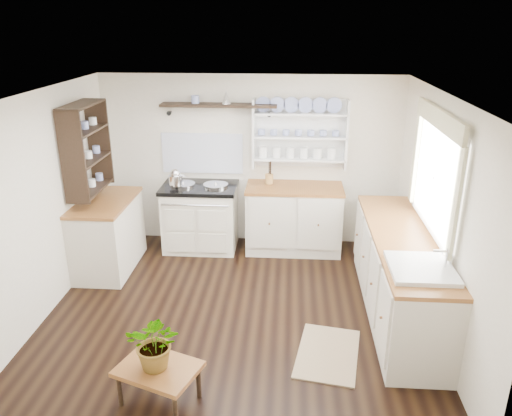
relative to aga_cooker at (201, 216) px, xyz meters
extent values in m
cube|color=black|center=(0.66, -1.57, -0.45)|extent=(4.00, 3.80, 0.01)
cube|color=beige|center=(0.66, 0.33, 0.70)|extent=(4.00, 0.02, 2.30)
cube|color=beige|center=(2.66, -1.57, 0.70)|extent=(0.02, 3.80, 2.30)
cube|color=beige|center=(-1.34, -1.57, 0.70)|extent=(0.02, 3.80, 2.30)
cube|color=white|center=(0.66, -1.57, 1.85)|extent=(4.00, 3.80, 0.01)
cube|color=white|center=(2.62, -1.42, 1.05)|extent=(0.04, 1.40, 1.00)
cube|color=white|center=(2.60, -1.42, 1.05)|extent=(0.02, 1.50, 1.10)
cube|color=beige|center=(2.58, -1.42, 1.63)|extent=(0.04, 1.55, 0.18)
cube|color=#EDE5CE|center=(0.00, 0.00, -0.03)|extent=(0.96, 0.62, 0.84)
cube|color=black|center=(0.00, 0.00, 0.41)|extent=(1.00, 0.66, 0.05)
cylinder|color=silver|center=(-0.22, 0.00, 0.45)|extent=(0.32, 0.32, 0.03)
cylinder|color=silver|center=(0.22, 0.00, 0.45)|extent=(0.32, 0.32, 0.03)
cylinder|color=silver|center=(0.00, -0.35, 0.29)|extent=(0.86, 0.02, 0.02)
cube|color=beige|center=(1.26, 0.03, -0.01)|extent=(1.25, 0.60, 0.88)
cube|color=brown|center=(1.26, 0.03, 0.43)|extent=(1.27, 0.63, 0.04)
cube|color=beige|center=(2.36, -1.47, -0.01)|extent=(0.60, 2.40, 0.88)
cube|color=brown|center=(2.36, -1.47, 0.43)|extent=(0.62, 2.43, 0.04)
cube|color=white|center=(2.36, -2.22, 0.35)|extent=(0.55, 0.60, 0.28)
cylinder|color=silver|center=(2.56, -2.22, 0.55)|extent=(0.02, 0.02, 0.22)
cube|color=beige|center=(-1.04, -0.67, -0.01)|extent=(0.60, 1.10, 0.88)
cube|color=brown|center=(-1.04, -0.67, 0.43)|extent=(0.62, 1.13, 0.04)
cube|color=white|center=(1.31, 0.31, 1.10)|extent=(1.20, 0.03, 0.90)
cube|color=white|center=(1.31, 0.22, 1.10)|extent=(1.20, 0.22, 0.02)
cylinder|color=navy|center=(1.31, 0.23, 1.37)|extent=(0.20, 0.02, 0.20)
cube|color=black|center=(0.26, 0.20, 1.47)|extent=(1.50, 0.24, 0.04)
cone|color=black|center=(-0.39, 0.27, 1.36)|extent=(0.06, 0.20, 0.06)
cone|color=black|center=(0.91, 0.27, 1.36)|extent=(0.06, 0.20, 0.06)
cube|color=black|center=(-1.18, -0.67, 1.10)|extent=(0.28, 0.80, 1.05)
cylinder|color=#AF7E40|center=(0.92, 0.11, 0.52)|extent=(0.11, 0.11, 0.13)
cube|color=brown|center=(0.18, -2.97, -0.13)|extent=(0.75, 0.64, 0.04)
cylinder|color=black|center=(-0.13, -3.04, -0.30)|extent=(0.04, 0.04, 0.30)
cylinder|color=black|center=(-0.01, -2.71, -0.30)|extent=(0.04, 0.04, 0.30)
cylinder|color=black|center=(0.37, -3.23, -0.30)|extent=(0.04, 0.04, 0.30)
cylinder|color=black|center=(0.49, -2.90, -0.30)|extent=(0.04, 0.04, 0.30)
imported|color=#3F7233|center=(0.18, -2.97, 0.12)|extent=(0.44, 0.39, 0.47)
cube|color=#81614B|center=(1.59, -2.25, -0.45)|extent=(0.69, 0.93, 0.02)
camera|label=1|loc=(1.20, -6.19, 2.50)|focal=35.00mm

